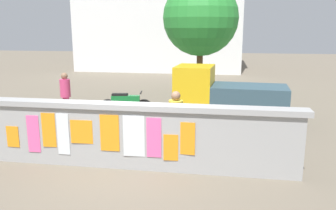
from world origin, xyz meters
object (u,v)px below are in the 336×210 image
(bicycle_near, at_px, (123,128))
(person_walking, at_px, (65,91))
(auto_rickshaw_truck, at_px, (224,95))
(motorcycle, at_px, (125,103))
(tree_roadside, at_px, (201,18))
(person_bystander, at_px, (176,117))
(bicycle_far, at_px, (42,127))

(bicycle_near, bearing_deg, person_walking, 143.89)
(auto_rickshaw_truck, xyz_separation_m, bicycle_near, (-2.73, -2.47, -0.54))
(motorcycle, distance_m, tree_roadside, 6.20)
(bicycle_near, height_order, person_bystander, person_bystander)
(bicycle_far, distance_m, person_bystander, 4.02)
(motorcycle, bearing_deg, bicycle_far, -117.72)
(bicycle_near, distance_m, tree_roadside, 8.37)
(bicycle_near, xyz_separation_m, bicycle_far, (-2.30, -0.23, 0.00))
(tree_roadside, bearing_deg, bicycle_near, -101.49)
(auto_rickshaw_truck, bearing_deg, bicycle_near, -137.88)
(bicycle_near, xyz_separation_m, person_bystander, (1.61, -0.97, 0.62))
(motorcycle, height_order, person_bystander, person_bystander)
(bicycle_near, xyz_separation_m, person_walking, (-2.55, 1.86, 0.62))
(motorcycle, distance_m, person_walking, 2.06)
(auto_rickshaw_truck, xyz_separation_m, person_walking, (-5.28, -0.61, 0.09))
(auto_rickshaw_truck, height_order, person_bystander, auto_rickshaw_truck)
(auto_rickshaw_truck, distance_m, tree_roadside, 5.88)
(auto_rickshaw_truck, relative_size, tree_roadside, 0.70)
(bicycle_near, height_order, tree_roadside, tree_roadside)
(auto_rickshaw_truck, distance_m, bicycle_near, 3.72)
(motorcycle, height_order, person_walking, person_walking)
(bicycle_far, xyz_separation_m, tree_roadside, (3.84, 7.83, 3.15))
(person_bystander, xyz_separation_m, tree_roadside, (-0.06, 8.57, 2.53))
(motorcycle, distance_m, person_bystander, 4.40)
(bicycle_near, relative_size, person_walking, 1.04)
(person_walking, height_order, person_bystander, same)
(motorcycle, relative_size, person_walking, 1.17)
(auto_rickshaw_truck, distance_m, motorcycle, 3.52)
(motorcycle, bearing_deg, person_walking, -154.56)
(motorcycle, distance_m, bicycle_near, 2.82)
(bicycle_far, distance_m, tree_roadside, 9.27)
(person_walking, height_order, tree_roadside, tree_roadside)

